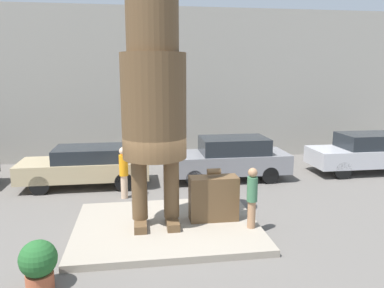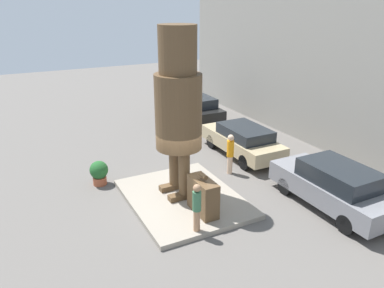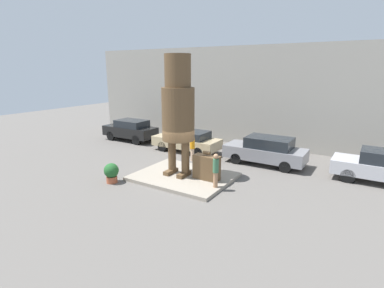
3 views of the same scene
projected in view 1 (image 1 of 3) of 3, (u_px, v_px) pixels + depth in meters
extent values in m
plane|color=#605B56|center=(167.00, 230.00, 9.87)|extent=(60.00, 60.00, 0.00)
cube|color=gray|center=(167.00, 227.00, 9.86)|extent=(4.78, 3.75, 0.17)
cube|color=gray|center=(151.00, 85.00, 17.41)|extent=(28.00, 0.60, 6.97)
cube|color=brown|center=(140.00, 224.00, 9.58)|extent=(0.32, 0.92, 0.20)
cube|color=brown|center=(172.00, 222.00, 9.70)|extent=(0.32, 0.92, 0.20)
cylinder|color=brown|center=(139.00, 188.00, 9.54)|extent=(0.40, 0.40, 1.60)
cylinder|color=brown|center=(171.00, 187.00, 9.66)|extent=(0.40, 0.40, 1.60)
cylinder|color=brown|center=(154.00, 106.00, 9.20)|extent=(1.60, 1.60, 2.58)
cylinder|color=brown|center=(152.00, 19.00, 8.81)|extent=(1.26, 1.26, 1.55)
cube|color=brown|center=(214.00, 198.00, 10.03)|extent=(1.29, 0.54, 1.20)
cylinder|color=brown|center=(214.00, 171.00, 9.89)|extent=(0.36, 0.16, 0.16)
cylinder|color=#A87A56|center=(251.00, 214.00, 9.54)|extent=(0.21, 0.21, 0.71)
cylinder|color=#3D704C|center=(252.00, 189.00, 9.41)|extent=(0.27, 0.27, 0.63)
sphere|color=#A87A56|center=(253.00, 173.00, 9.33)|extent=(0.24, 0.24, 0.24)
cube|color=tan|center=(85.00, 169.00, 13.53)|extent=(4.55, 1.78, 0.63)
cube|color=#1E2328|center=(91.00, 154.00, 13.46)|extent=(2.50, 1.60, 0.48)
cylinder|color=black|center=(39.00, 185.00, 12.61)|extent=(0.67, 0.18, 0.67)
cylinder|color=black|center=(50.00, 173.00, 14.16)|extent=(0.67, 0.18, 0.67)
cylinder|color=black|center=(124.00, 182.00, 13.02)|extent=(0.67, 0.18, 0.67)
cylinder|color=black|center=(125.00, 170.00, 14.57)|extent=(0.67, 0.18, 0.67)
cube|color=gray|center=(228.00, 162.00, 14.42)|extent=(4.59, 1.81, 0.72)
cube|color=#1E2328|center=(234.00, 145.00, 14.33)|extent=(2.52, 1.63, 0.60)
cylinder|color=black|center=(194.00, 178.00, 13.49)|extent=(0.64, 0.18, 0.64)
cylinder|color=black|center=(188.00, 167.00, 15.07)|extent=(0.64, 0.18, 0.64)
cylinder|color=black|center=(270.00, 175.00, 13.90)|extent=(0.64, 0.18, 0.64)
cylinder|color=black|center=(256.00, 165.00, 15.49)|extent=(0.64, 0.18, 0.64)
cube|color=#B7B7BC|center=(364.00, 156.00, 15.38)|extent=(4.46, 1.75, 0.69)
cube|color=#1E2328|center=(371.00, 141.00, 15.29)|extent=(2.46, 1.57, 0.59)
cylinder|color=black|center=(343.00, 170.00, 14.48)|extent=(0.69, 0.18, 0.69)
cylinder|color=black|center=(323.00, 161.00, 16.00)|extent=(0.69, 0.18, 0.69)
cylinder|color=black|center=(382.00, 159.00, 16.41)|extent=(0.69, 0.18, 0.69)
cylinder|color=#AD5638|center=(40.00, 281.00, 7.16)|extent=(0.53, 0.53, 0.32)
sphere|color=#235B28|center=(38.00, 259.00, 7.07)|extent=(0.71, 0.71, 0.71)
cylinder|color=beige|center=(124.00, 187.00, 12.28)|extent=(0.22, 0.22, 0.77)
cylinder|color=orange|center=(124.00, 165.00, 12.14)|extent=(0.29, 0.29, 0.69)
sphere|color=beige|center=(123.00, 151.00, 12.05)|extent=(0.26, 0.26, 0.26)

